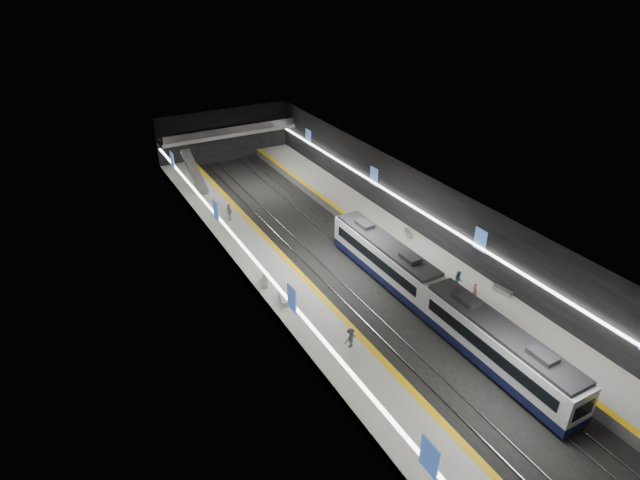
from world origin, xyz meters
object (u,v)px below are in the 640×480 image
bench_left_far (265,281)px  passenger_left_b (350,338)px  bench_left_near (283,299)px  bench_right_far (408,234)px  passenger_right_a (475,291)px  passenger_right_b (458,280)px  bench_right_near (503,291)px  passenger_left_a (229,212)px  escalator (194,171)px  train (435,296)px

bench_left_far → passenger_left_b: passenger_left_b is taller
bench_left_near → bench_right_far: (17.26, 4.52, -0.03)m
passenger_right_a → passenger_right_b: 1.99m
passenger_right_b → passenger_right_a: bearing=-141.3°
bench_right_near → passenger_right_b: bearing=130.7°
passenger_right_a → bench_right_near: bearing=-87.1°
bench_right_far → passenger_left_a: passenger_left_a is taller
passenger_right_a → passenger_left_a: size_ratio=0.80×
bench_left_near → passenger_left_b: (2.00, -8.18, 0.61)m
bench_left_near → bench_right_near: 20.06m
bench_left_near → passenger_right_b: 16.19m
bench_left_far → passenger_right_a: (15.50, -11.32, 0.56)m
escalator → passenger_left_a: (0.34, -11.86, -0.92)m
bench_left_near → bench_right_far: bench_left_near is taller
bench_right_far → passenger_right_a: (-2.04, -12.45, 0.56)m
passenger_right_a → passenger_left_b: 13.23m
bench_left_near → passenger_right_a: 17.17m
passenger_right_a → passenger_left_a: bearing=43.1°
escalator → train: bearing=-74.8°
passenger_right_b → passenger_left_a: size_ratio=0.94×
passenger_right_a → passenger_right_b: passenger_right_b is taller
train → passenger_right_b: (3.89, 1.29, -0.28)m
bench_right_near → bench_right_far: bench_right_near is taller
escalator → passenger_right_a: (14.08, -37.38, -1.12)m
bench_right_near → passenger_left_b: passenger_left_b is taller
bench_left_far → passenger_left_a: passenger_left_a is taller
bench_left_far → passenger_right_b: bearing=-7.1°
escalator → bench_right_far: 29.73m
train → passenger_right_a: size_ratio=19.18×
bench_left_near → passenger_left_b: size_ratio=1.19×
escalator → passenger_right_b: (13.89, -35.41, -0.98)m
escalator → bench_right_near: escalator is taller
train → bench_right_near: size_ratio=15.93×
passenger_left_a → bench_right_near: bearing=17.0°
train → bench_right_far: (6.12, 11.77, -0.97)m
bench_left_far → bench_right_far: 17.57m
train → passenger_left_b: 9.20m
bench_left_near → escalator: bearing=103.1°
train → passenger_right_b: bearing=18.4°
bench_left_near → bench_left_far: 3.40m
bench_left_far → bench_right_far: size_ratio=1.03×
bench_left_near → passenger_left_b: bearing=-61.0°
bench_right_far → passenger_left_b: bearing=-115.9°
train → bench_right_far: 13.30m
passenger_left_a → passenger_right_a: bearing=12.8°
passenger_left_a → train: bearing=5.8°
bench_left_far → passenger_left_a: size_ratio=0.95×
passenger_right_a → passenger_left_b: passenger_left_b is taller
passenger_right_b → bench_left_far: bearing=92.0°
passenger_right_b → passenger_left_b: 13.23m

